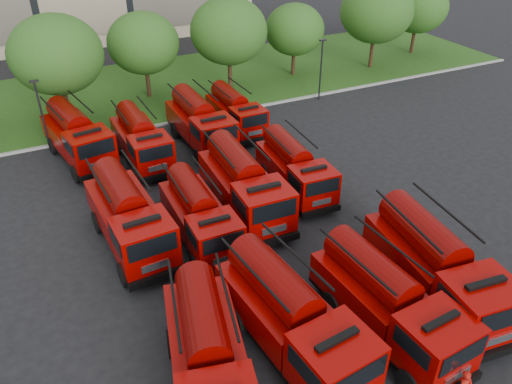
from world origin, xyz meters
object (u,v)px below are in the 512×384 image
fire_truck_4 (129,216)px  fire_truck_7 (295,168)px  firefighter_3 (396,264)px  firefighter_5 (291,184)px  fire_truck_1 (291,318)px  fire_truck_8 (77,136)px  fire_truck_2 (387,302)px  fire_truck_10 (200,122)px  fire_truck_0 (208,357)px  fire_truck_6 (244,184)px  firefighter_4 (189,305)px  fire_truck_3 (436,266)px  fire_truck_5 (199,215)px  fire_truck_9 (141,139)px  fire_truck_11 (235,111)px

fire_truck_4 → fire_truck_7: 10.18m
firefighter_3 → firefighter_5: size_ratio=0.79×
fire_truck_1 → fire_truck_8: 20.77m
fire_truck_2 → fire_truck_10: size_ratio=0.99×
fire_truck_0 → fire_truck_6: fire_truck_6 is taller
fire_truck_10 → firefighter_5: (3.11, -7.49, -1.75)m
firefighter_4 → firefighter_5: (9.21, 7.09, 0.00)m
fire_truck_3 → firefighter_4: bearing=163.3°
fire_truck_5 → fire_truck_3: bearing=-47.1°
fire_truck_5 → fire_truck_6: size_ratio=0.85×
fire_truck_4 → fire_truck_5: fire_truck_4 is taller
fire_truck_9 → firefighter_5: size_ratio=3.80×
fire_truck_8 → firefighter_5: size_ratio=4.24×
fire_truck_1 → fire_truck_11: size_ratio=1.22×
fire_truck_0 → fire_truck_8: size_ratio=0.98×
fire_truck_0 → firefighter_4: (0.72, 4.42, -1.71)m
fire_truck_9 → firefighter_5: (7.46, -6.94, -1.63)m
fire_truck_11 → firefighter_3: bearing=-88.6°
firefighter_3 → fire_truck_11: bearing=-93.8°
fire_truck_4 → firefighter_3: 13.55m
fire_truck_5 → fire_truck_6: bearing=23.8°
fire_truck_8 → firefighter_4: bearing=-93.0°
fire_truck_7 → fire_truck_11: fire_truck_7 is taller
fire_truck_7 → fire_truck_4: bearing=-171.3°
fire_truck_4 → fire_truck_7: size_ratio=1.13×
fire_truck_11 → firefighter_4: (-9.33, -15.77, -1.50)m
fire_truck_0 → fire_truck_8: (-1.24, 20.48, 0.04)m
fire_truck_9 → fire_truck_1: bearing=-87.9°
fire_truck_8 → fire_truck_5: bearing=-80.7°
fire_truck_3 → fire_truck_7: bearing=101.9°
fire_truck_7 → fire_truck_2: bearing=-97.7°
fire_truck_4 → fire_truck_9: size_ratio=1.10×
fire_truck_0 → fire_truck_5: bearing=84.3°
fire_truck_3 → fire_truck_9: 20.10m
fire_truck_0 → fire_truck_9: 18.61m
firefighter_3 → firefighter_5: firefighter_5 is taller
fire_truck_9 → firefighter_4: fire_truck_9 is taller
firefighter_4 → fire_truck_1: bearing=177.5°
fire_truck_3 → fire_truck_4: size_ratio=1.05×
fire_truck_2 → fire_truck_5: bearing=112.5°
fire_truck_4 → fire_truck_5: 3.53m
firefighter_4 → fire_truck_7: bearing=-91.5°
fire_truck_3 → firefighter_4: fire_truck_3 is taller
fire_truck_1 → fire_truck_3: bearing=-7.2°
fire_truck_0 → fire_truck_1: fire_truck_1 is taller
fire_truck_0 → fire_truck_2: bearing=7.9°
fire_truck_10 → fire_truck_8: bearing=168.4°
fire_truck_0 → fire_truck_4: (-0.42, 9.84, 0.06)m
fire_truck_1 → fire_truck_11: 20.95m
fire_truck_0 → firefighter_4: size_ratio=4.89×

